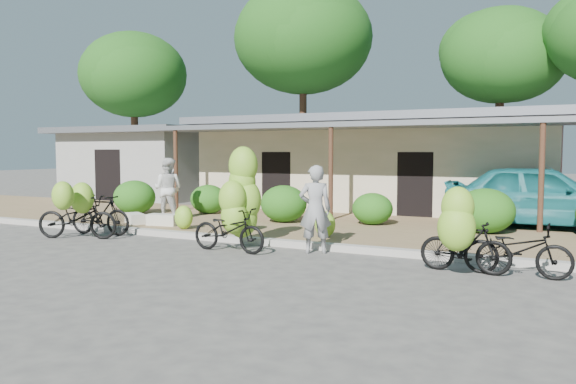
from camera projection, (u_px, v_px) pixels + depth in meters
The scene contains 26 objects.
ground at pixel (213, 260), 10.98m from camera, with size 100.00×100.00×0.00m, color #494744.
sidewalk at pixel (315, 226), 15.44m from camera, with size 60.00×6.00×0.12m, color #91714E.
curb at pixel (263, 241), 12.76m from camera, with size 60.00×0.25×0.15m, color #A8A399.
shop_main at pixel (380, 162), 20.62m from camera, with size 13.00×8.50×3.35m.
shop_grey at pixel (147, 162), 25.57m from camera, with size 7.00×6.00×3.15m.
tree_back_left at pixel (132, 73), 28.34m from camera, with size 5.41×5.31×8.07m.
tree_far_center at pixel (301, 37), 27.34m from camera, with size 6.70×6.70×10.25m.
tree_center_right at pixel (497, 54), 23.89m from camera, with size 5.14×5.02×8.17m.
hedge_0 at pixel (135, 197), 17.94m from camera, with size 1.38×1.24×1.08m, color #2D6216.
hedge_1 at pixel (208, 199), 18.05m from camera, with size 1.19×1.07×0.93m, color #2D6216.
hedge_2 at pixel (284, 204), 15.86m from camera, with size 1.34×1.21×1.05m, color #2D6216.
hedge_3 at pixel (372, 209), 15.33m from camera, with size 1.12×1.00×0.87m, color #2D6216.
hedge_4 at pixel (485, 211), 13.72m from camera, with size 1.41×1.27×1.10m, color #2D6216.
bike_far_left at pixel (76, 215), 13.55m from camera, with size 2.11×1.50×1.44m.
bike_left at pixel (96, 211), 14.09m from camera, with size 1.79×1.25×1.38m.
bike_center at pixel (237, 209), 12.06m from camera, with size 1.82×1.23×2.23m.
bike_right at pixel (462, 236), 9.56m from camera, with size 1.60×1.19×1.55m.
bike_far_right at pixel (517, 250), 9.48m from camera, with size 1.76×0.63×0.92m.
loose_banana_a at pixel (184, 217), 14.44m from camera, with size 0.49×0.42×0.61m, color #97CC33.
loose_banana_b at pixel (246, 217), 14.20m from camera, with size 0.54×0.46×0.68m, color #97CC33.
loose_banana_c at pixel (325, 224), 13.05m from camera, with size 0.49×0.42×0.62m, color #97CC33.
sack_near at pixel (163, 220), 15.22m from camera, with size 0.85×0.40×0.30m, color beige.
sack_far at pixel (135, 218), 15.60m from camera, with size 0.75×0.38×0.28m, color beige.
vendor at pixel (315, 209), 11.64m from camera, with size 0.67×0.44×1.84m, color gray.
bystander at pixel (168, 189), 16.40m from camera, with size 0.88×0.69×1.81m, color silver.
teal_van at pixel (541, 196), 14.69m from camera, with size 1.98×4.92×1.68m, color #1A7379.
Camera 1 is at (6.16, -9.06, 2.13)m, focal length 35.00 mm.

